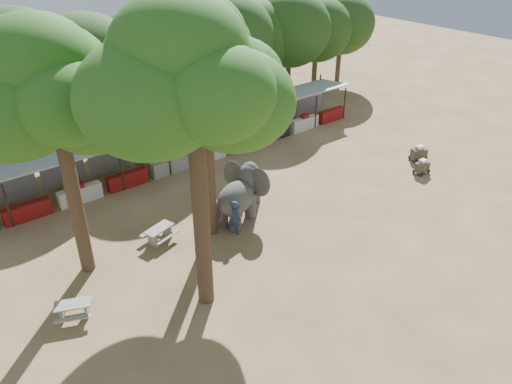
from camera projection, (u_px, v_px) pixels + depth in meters
ground at (342, 266)px, 22.45m from camera, size 100.00×100.00×0.00m
vendor_stalls at (181, 144)px, 31.30m from camera, size 28.00×2.99×2.80m
yard_tree_left at (47, 90)px, 18.37m from camera, size 7.10×6.90×11.02m
yard_tree_center at (186, 80)px, 16.09m from camera, size 7.10×6.90×12.04m
yard_tree_back at (198, 60)px, 20.77m from camera, size 7.10×6.90×11.36m
backdrop_trees at (135, 59)px, 32.69m from camera, size 46.46×5.95×8.33m
elephant at (241, 194)px, 25.40m from camera, size 3.77×2.88×2.80m
handler at (235, 217)px, 24.36m from camera, size 0.48×0.68×1.83m
picnic_table_near at (73, 308)px, 19.44m from camera, size 1.77×1.70×0.69m
picnic_table_far at (160, 232)px, 24.01m from camera, size 1.76×1.66×0.72m
cart_front at (422, 167)px, 30.21m from camera, size 0.96×0.65×0.92m
cart_back at (419, 153)px, 31.77m from camera, size 1.20×0.99×1.01m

